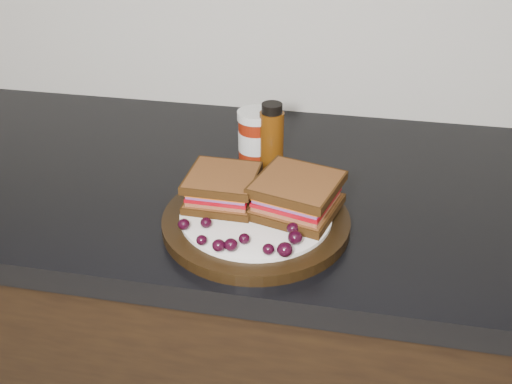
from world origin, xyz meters
TOP-DOWN VIEW (x-y plane):
  - base_cabinets at (0.00, 1.70)m, footprint 3.96×0.58m
  - countertop at (0.00, 1.70)m, footprint 3.98×0.60m
  - plate at (0.17, 1.56)m, footprint 0.28×0.28m
  - sandwich_left at (0.12, 1.58)m, footprint 0.10×0.10m
  - sandwich_right at (0.23, 1.57)m, footprint 0.14×0.14m
  - grape_0 at (0.08, 1.50)m, footprint 0.02×0.02m
  - grape_1 at (0.11, 1.51)m, footprint 0.02×0.02m
  - grape_2 at (0.12, 1.47)m, footprint 0.02×0.02m
  - grape_3 at (0.14, 1.46)m, footprint 0.02×0.02m
  - grape_4 at (0.16, 1.46)m, footprint 0.02×0.02m
  - grape_5 at (0.17, 1.48)m, footprint 0.02×0.02m
  - grape_6 at (0.21, 1.46)m, footprint 0.02×0.02m
  - grape_7 at (0.23, 1.46)m, footprint 0.02×0.02m
  - grape_8 at (0.24, 1.49)m, footprint 0.02×0.02m
  - grape_9 at (0.24, 1.51)m, footprint 0.02×0.02m
  - grape_10 at (0.26, 1.54)m, footprint 0.02×0.02m
  - grape_11 at (0.25, 1.57)m, footprint 0.02×0.02m
  - grape_12 at (0.26, 1.57)m, footprint 0.02×0.02m
  - grape_13 at (0.24, 1.61)m, footprint 0.02×0.02m
  - grape_14 at (0.12, 1.61)m, footprint 0.02×0.02m
  - grape_15 at (0.12, 1.59)m, footprint 0.02×0.02m
  - grape_16 at (0.09, 1.57)m, footprint 0.02×0.02m
  - grape_17 at (0.09, 1.54)m, footprint 0.02×0.02m
  - grape_18 at (0.12, 1.61)m, footprint 0.02×0.02m
  - grape_19 at (0.10, 1.58)m, footprint 0.02×0.02m
  - grape_20 at (0.11, 1.55)m, footprint 0.02×0.02m
  - condiment_jar at (0.13, 1.76)m, footprint 0.08×0.08m
  - oil_bottle at (0.16, 1.75)m, footprint 0.05×0.05m

SIDE VIEW (x-z plane):
  - base_cabinets at x=0.00m, z-range 0.00..0.86m
  - countertop at x=0.00m, z-range 0.86..0.90m
  - plate at x=0.17m, z-range 0.90..0.92m
  - grape_2 at x=0.12m, z-range 0.92..0.94m
  - grape_14 at x=0.12m, z-range 0.92..0.94m
  - grape_5 at x=0.17m, z-range 0.92..0.94m
  - grape_6 at x=0.21m, z-range 0.92..0.94m
  - grape_1 at x=0.11m, z-range 0.92..0.94m
  - grape_10 at x=0.26m, z-range 0.92..0.94m
  - grape_20 at x=0.11m, z-range 0.92..0.94m
  - grape_13 at x=0.24m, z-range 0.92..0.94m
  - grape_0 at x=0.08m, z-range 0.92..0.94m
  - grape_12 at x=0.26m, z-range 0.92..0.94m
  - grape_18 at x=0.12m, z-range 0.92..0.94m
  - grape_9 at x=0.24m, z-range 0.92..0.94m
  - grape_3 at x=0.14m, z-range 0.92..0.94m
  - grape_15 at x=0.12m, z-range 0.92..0.94m
  - grape_16 at x=0.09m, z-range 0.92..0.94m
  - grape_4 at x=0.16m, z-range 0.92..0.94m
  - grape_11 at x=0.25m, z-range 0.92..0.94m
  - grape_17 at x=0.09m, z-range 0.92..0.94m
  - grape_8 at x=0.24m, z-range 0.92..0.94m
  - grape_19 at x=0.10m, z-range 0.92..0.94m
  - grape_7 at x=0.23m, z-range 0.92..0.94m
  - sandwich_left at x=0.12m, z-range 0.92..0.97m
  - condiment_jar at x=0.13m, z-range 0.90..1.00m
  - sandwich_right at x=0.23m, z-range 0.92..0.98m
  - oil_bottle at x=0.16m, z-range 0.90..1.02m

